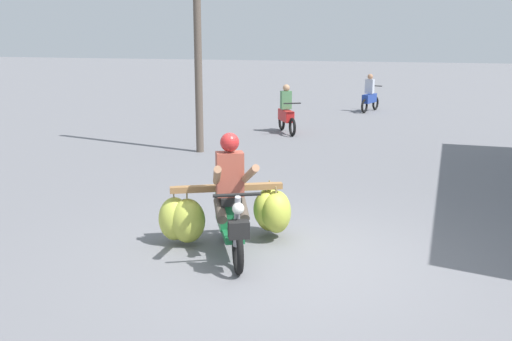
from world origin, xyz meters
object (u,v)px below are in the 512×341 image
at_px(motorbike_distant_ahead_left, 370,97).
at_px(motorbike_distant_ahead_right, 286,113).
at_px(motorbike_main_loaded, 234,211).
at_px(utility_pole, 197,18).

bearing_deg(motorbike_distant_ahead_left, motorbike_distant_ahead_right, -106.14).
height_order(motorbike_main_loaded, utility_pole, utility_pole).
relative_size(motorbike_main_loaded, motorbike_distant_ahead_left, 1.26).
bearing_deg(utility_pole, motorbike_distant_ahead_left, 72.62).
height_order(motorbike_distant_ahead_left, motorbike_distant_ahead_right, same).
bearing_deg(motorbike_main_loaded, utility_pole, 117.60).
bearing_deg(motorbike_distant_ahead_left, utility_pole, -107.38).
relative_size(motorbike_main_loaded, utility_pole, 0.32).
height_order(motorbike_distant_ahead_left, utility_pole, utility_pole).
bearing_deg(motorbike_distant_ahead_left, motorbike_main_loaded, -89.22).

